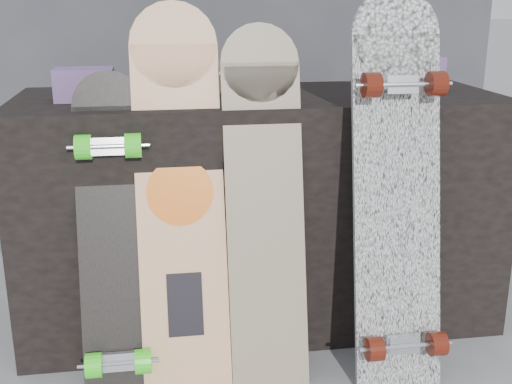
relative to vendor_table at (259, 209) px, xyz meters
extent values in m
cube|color=black|center=(0.00, 0.00, 0.00)|extent=(1.60, 0.60, 0.80)
cube|color=#4E3164|center=(-0.56, -0.03, 0.45)|extent=(0.18, 0.12, 0.10)
cube|color=#4E3164|center=(0.54, -0.01, 0.46)|extent=(0.14, 0.14, 0.12)
cube|color=#D1B78C|center=(-0.12, 0.10, 0.43)|extent=(0.22, 0.10, 0.06)
cube|color=#CDBD8A|center=(-0.28, -0.33, 0.09)|extent=(0.26, 0.30, 0.98)
cylinder|color=#CDBD8A|center=(-0.28, -0.19, 0.58)|extent=(0.26, 0.09, 0.25)
cylinder|color=orange|center=(-0.28, -0.32, 0.17)|extent=(0.19, 0.06, 0.19)
cube|color=black|center=(-0.28, -0.41, -0.14)|extent=(0.10, 0.05, 0.18)
cube|color=beige|center=(-0.04, -0.36, 0.06)|extent=(0.23, 0.24, 0.93)
cylinder|color=beige|center=(-0.04, -0.25, 0.53)|extent=(0.23, 0.07, 0.23)
cube|color=white|center=(0.33, -0.43, 0.11)|extent=(0.26, 0.22, 1.01)
cylinder|color=white|center=(0.33, -0.33, 0.61)|extent=(0.26, 0.07, 0.26)
cube|color=silver|center=(0.33, -0.55, -0.25)|extent=(0.09, 0.04, 0.05)
cylinder|color=#4C140A|center=(0.24, -0.56, -0.25)|extent=(0.05, 0.07, 0.07)
cylinder|color=#4C140A|center=(0.43, -0.56, -0.25)|extent=(0.05, 0.07, 0.07)
cube|color=silver|center=(0.33, -0.40, 0.48)|extent=(0.09, 0.04, 0.05)
cylinder|color=#4C140A|center=(0.24, -0.42, 0.48)|extent=(0.05, 0.07, 0.07)
cylinder|color=#4C140A|center=(0.43, -0.42, 0.48)|extent=(0.05, 0.07, 0.07)
cube|color=black|center=(-0.48, -0.35, 0.01)|extent=(0.21, 0.25, 0.81)
cylinder|color=black|center=(-0.48, -0.23, 0.41)|extent=(0.21, 0.07, 0.20)
cube|color=silver|center=(-0.48, -0.47, -0.27)|extent=(0.09, 0.04, 0.06)
cylinder|color=#3DF823|center=(-0.55, -0.49, -0.27)|extent=(0.04, 0.07, 0.07)
cylinder|color=#3DF823|center=(-0.41, -0.49, -0.27)|extent=(0.05, 0.07, 0.07)
cube|color=silver|center=(-0.48, -0.30, 0.31)|extent=(0.09, 0.04, 0.06)
cylinder|color=#3DF823|center=(-0.55, -0.32, 0.31)|extent=(0.04, 0.07, 0.07)
cylinder|color=#3DF823|center=(-0.41, -0.32, 0.31)|extent=(0.05, 0.07, 0.07)
camera|label=1|loc=(-0.34, -2.10, 0.71)|focal=45.00mm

